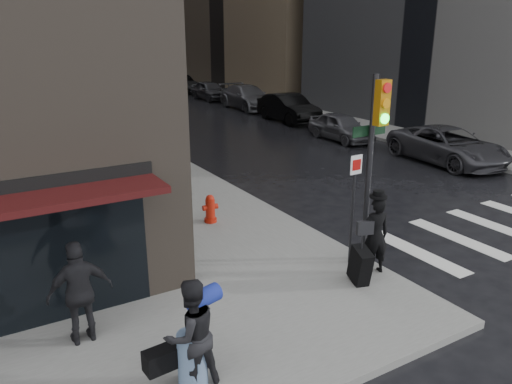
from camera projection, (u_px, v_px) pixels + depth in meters
ground at (330, 308)px, 9.87m from camera, size 140.00×140.00×0.00m
sidewalk_left at (64, 114)px, 31.92m from camera, size 4.00×50.00×0.15m
sidewalk_right at (247, 100)px, 38.47m from camera, size 3.00×50.00×0.15m
man_overcoat at (372, 240)px, 10.68m from camera, size 1.20×0.90×1.92m
man_jeans at (190, 334)px, 7.26m from camera, size 1.26×0.73×1.74m
man_greycoat at (80, 292)px, 8.32m from camera, size 1.08×0.46×1.84m
traffic_light at (373, 145)px, 10.76m from camera, size 1.06×0.48×4.23m
fire_hydrant at (210, 210)px, 13.79m from camera, size 0.44×0.35×0.79m
parked_car_0 at (448, 145)px, 20.44m from camera, size 2.88×5.45×1.46m
parked_car_1 at (341, 127)px, 24.67m from camera, size 1.75×4.02×1.35m
parked_car_2 at (288, 108)px, 29.62m from camera, size 1.99×5.03×1.63m
parked_car_3 at (248, 97)px, 34.48m from camera, size 2.41×5.57×1.60m
parked_car_4 at (209, 90)px, 39.06m from camera, size 1.71×4.23×1.44m
parked_car_5 at (181, 84)px, 43.70m from camera, size 1.83×4.51×1.45m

